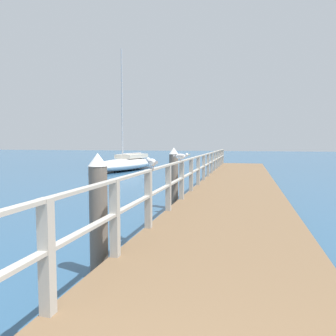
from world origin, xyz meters
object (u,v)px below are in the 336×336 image
at_px(dock_piling_near, 99,214).
at_px(dock_piling_far, 174,178).
at_px(boat_1, 126,164).
at_px(seagull_foreground, 152,162).
at_px(seagull_background, 181,156).

height_order(dock_piling_near, dock_piling_far, same).
bearing_deg(dock_piling_near, boat_1, 109.54).
bearing_deg(boat_1, seagull_foreground, 121.94).
bearing_deg(seagull_background, dock_piling_far, -170.95).
xyz_separation_m(dock_piling_far, boat_1, (-6.57, 13.20, -0.47)).
bearing_deg(dock_piling_far, boat_1, 116.47).
bearing_deg(seagull_background, dock_piling_near, -21.44).
relative_size(dock_piling_far, seagull_foreground, 4.84).
bearing_deg(seagull_background, seagull_foreground, -16.79).
xyz_separation_m(seagull_foreground, boat_1, (-6.94, 16.89, -1.18)).
xyz_separation_m(dock_piling_far, seagull_foreground, (0.37, -3.69, 0.72)).
xyz_separation_m(seagull_background, boat_1, (-6.96, 14.01, -1.18)).
distance_m(dock_piling_near, seagull_foreground, 1.82).
bearing_deg(seagull_foreground, boat_1, 71.88).
xyz_separation_m(seagull_foreground, seagull_background, (0.01, 2.88, 0.00)).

